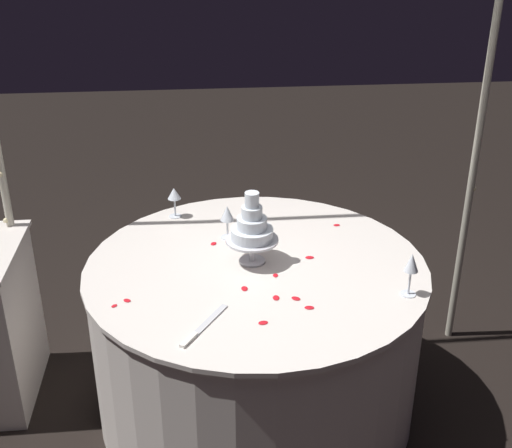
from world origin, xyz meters
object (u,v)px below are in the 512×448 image
at_px(wine_glass_2, 411,265).
at_px(tiered_cake, 252,229).
at_px(decorative_arch, 245,52).
at_px(wine_glass_0, 174,195).
at_px(main_table, 256,340).
at_px(wine_glass_1, 227,215).
at_px(cake_knife, 202,328).

bearing_deg(wine_glass_2, tiered_cake, 150.96).
distance_m(decorative_arch, wine_glass_0, 0.75).
distance_m(main_table, wine_glass_1, 0.57).
xyz_separation_m(tiered_cake, wine_glass_2, (0.57, -0.32, -0.02)).
distance_m(wine_glass_0, wine_glass_1, 0.34).
height_order(tiered_cake, wine_glass_0, tiered_cake).
distance_m(main_table, wine_glass_2, 0.81).
relative_size(decorative_arch, tiered_cake, 7.48).
bearing_deg(tiered_cake, decorative_arch, 88.37).
bearing_deg(main_table, cake_knife, -118.14).
bearing_deg(decorative_arch, tiered_cake, -91.63).
relative_size(wine_glass_0, wine_glass_2, 0.84).
distance_m(wine_glass_1, wine_glass_2, 0.86).
bearing_deg(wine_glass_2, decorative_arch, 126.20).
bearing_deg(wine_glass_0, wine_glass_1, -46.33).
relative_size(decorative_arch, wine_glass_2, 13.27).
bearing_deg(main_table, wine_glass_2, -27.44).
bearing_deg(wine_glass_0, tiered_cake, -55.93).
height_order(wine_glass_1, cake_knife, wine_glass_1).
distance_m(wine_glass_0, wine_glass_2, 1.20).
height_order(main_table, wine_glass_1, wine_glass_1).
xyz_separation_m(main_table, wine_glass_0, (-0.34, 0.51, 0.49)).
bearing_deg(decorative_arch, wine_glass_0, 174.21).
height_order(main_table, wine_glass_2, wine_glass_2).
distance_m(tiered_cake, cake_knife, 0.54).
xyz_separation_m(decorative_arch, wine_glass_0, (-0.34, 0.03, -0.67)).
xyz_separation_m(main_table, wine_glass_1, (-0.10, 0.26, 0.49)).
height_order(decorative_arch, cake_knife, decorative_arch).
bearing_deg(main_table, decorative_arch, 90.13).
relative_size(main_table, wine_glass_0, 9.63).
bearing_deg(main_table, wine_glass_1, 111.45).
height_order(decorative_arch, main_table, decorative_arch).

